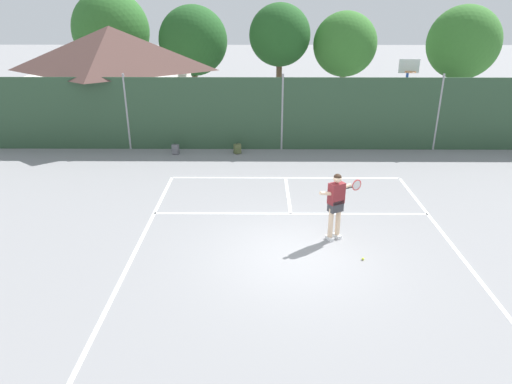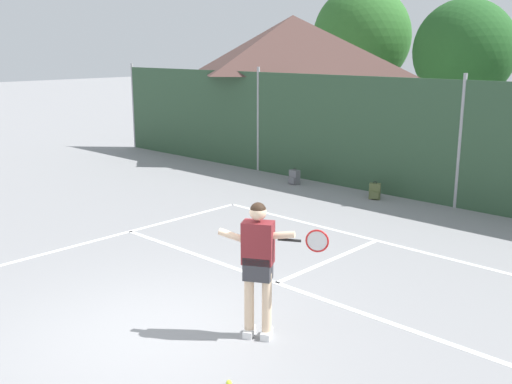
% 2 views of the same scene
% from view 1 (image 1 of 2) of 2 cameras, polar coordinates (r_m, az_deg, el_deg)
% --- Properties ---
extents(ground_plane, '(120.00, 120.00, 0.00)m').
position_cam_1_polar(ground_plane, '(11.67, 5.07, -7.88)').
color(ground_plane, gray).
extents(court_markings, '(8.30, 11.10, 0.01)m').
position_cam_1_polar(court_markings, '(12.23, 4.84, -6.33)').
color(court_markings, white).
rests_on(court_markings, ground).
extents(chainlink_fence, '(26.09, 0.09, 3.18)m').
position_cam_1_polar(chainlink_fence, '(19.55, 3.26, 9.59)').
color(chainlink_fence, '#2D4C33').
rests_on(chainlink_fence, ground).
extents(basketball_hoop, '(0.90, 0.67, 3.55)m').
position_cam_1_polar(basketball_hoop, '(22.21, 18.09, 12.19)').
color(basketball_hoop, '#284CB2').
rests_on(basketball_hoop, ground).
extents(clubhouse_building, '(7.12, 5.66, 4.85)m').
position_cam_1_polar(clubhouse_building, '(23.58, -17.14, 13.36)').
color(clubhouse_building, silver).
rests_on(clubhouse_building, ground).
extents(treeline_backdrop, '(26.45, 4.24, 6.58)m').
position_cam_1_polar(treeline_backdrop, '(30.13, 1.72, 18.47)').
color(treeline_backdrop, brown).
rests_on(treeline_backdrop, ground).
extents(tennis_player, '(1.23, 0.84, 1.85)m').
position_cam_1_polar(tennis_player, '(12.12, 9.89, -1.06)').
color(tennis_player, silver).
rests_on(tennis_player, ground).
extents(tennis_ball, '(0.07, 0.07, 0.07)m').
position_cam_1_polar(tennis_ball, '(11.74, 13.09, -8.05)').
color(tennis_ball, '#CCE033').
rests_on(tennis_ball, ground).
extents(backpack_grey, '(0.29, 0.26, 0.46)m').
position_cam_1_polar(backpack_grey, '(19.49, -9.93, 5.20)').
color(backpack_grey, slate).
rests_on(backpack_grey, ground).
extents(backpack_olive, '(0.33, 0.33, 0.46)m').
position_cam_1_polar(backpack_olive, '(19.29, -2.30, 5.34)').
color(backpack_olive, '#566038').
rests_on(backpack_olive, ground).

